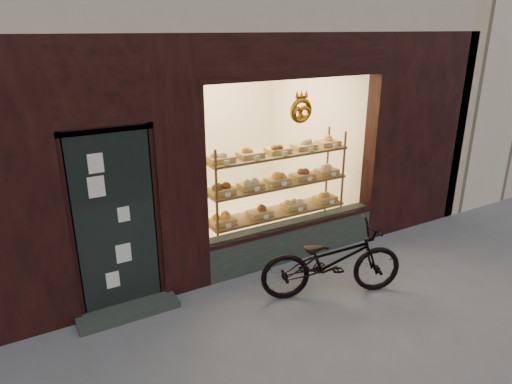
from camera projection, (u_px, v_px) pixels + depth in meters
ground at (371, 351)px, 4.72m from camera, size 90.00×90.00×0.00m
display_shelf at (277, 191)px, 6.70m from camera, size 2.20×0.45×1.70m
bicycle at (332, 260)px, 5.58m from camera, size 1.88×1.19×0.93m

